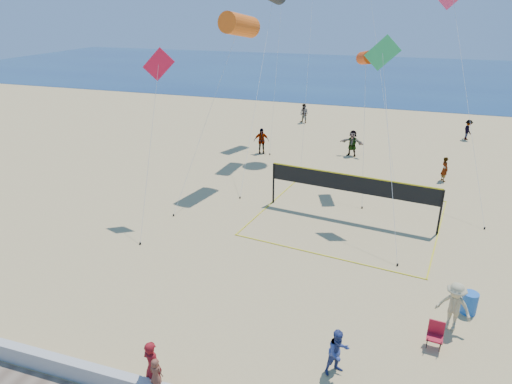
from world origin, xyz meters
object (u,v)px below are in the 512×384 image
(woman, at_px, (153,367))
(trash_barrel, at_px, (469,303))
(camp_chair, at_px, (435,333))
(volleyball_net, at_px, (351,189))

(woman, distance_m, trash_barrel, 10.80)
(woman, height_order, trash_barrel, woman)
(camp_chair, distance_m, volleyball_net, 9.45)
(trash_barrel, bearing_deg, woman, -142.93)
(camp_chair, xyz_separation_m, volleyball_net, (-3.78, 8.60, 1.05))
(camp_chair, relative_size, trash_barrel, 1.25)
(woman, distance_m, camp_chair, 8.60)
(volleyball_net, bearing_deg, woman, -98.08)
(trash_barrel, xyz_separation_m, volleyball_net, (-4.96, 6.42, 1.16))
(trash_barrel, relative_size, volleyball_net, 0.08)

